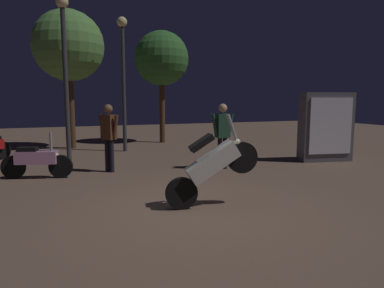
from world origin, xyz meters
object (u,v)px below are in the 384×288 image
at_px(motorcycle_white_foreground, 212,165).
at_px(streetlamp_near, 123,67).
at_px(person_bystander_far, 109,132).
at_px(person_rider_beside, 223,130).
at_px(streetlamp_far, 65,58).
at_px(kiosk_billboard, 326,127).
at_px(motorcycle_pink_parked_left, 37,160).

height_order(motorcycle_white_foreground, streetlamp_near, streetlamp_near).
distance_m(motorcycle_white_foreground, person_bystander_far, 3.90).
height_order(person_rider_beside, streetlamp_far, streetlamp_far).
height_order(motorcycle_white_foreground, streetlamp_far, streetlamp_far).
xyz_separation_m(person_rider_beside, kiosk_billboard, (3.51, 0.00, -0.02)).
xyz_separation_m(person_rider_beside, person_bystander_far, (-2.93, 0.71, -0.01)).
distance_m(person_rider_beside, streetlamp_far, 5.19).
bearing_deg(streetlamp_far, person_rider_beside, -35.48).
xyz_separation_m(streetlamp_near, streetlamp_far, (-1.97, -1.43, 0.07)).
bearing_deg(person_bystander_far, streetlamp_far, -103.09).
height_order(motorcycle_pink_parked_left, person_bystander_far, person_bystander_far).
relative_size(motorcycle_white_foreground, person_bystander_far, 0.94).
bearing_deg(kiosk_billboard, motorcycle_white_foreground, 41.18).
bearing_deg(person_bystander_far, kiosk_billboard, 135.72).
relative_size(motorcycle_white_foreground, streetlamp_near, 0.35).
xyz_separation_m(person_rider_beside, streetlamp_far, (-3.89, 2.77, 2.05)).
xyz_separation_m(motorcycle_pink_parked_left, person_bystander_far, (1.73, 0.16, 0.62)).
height_order(person_rider_beside, person_bystander_far, person_rider_beside).
distance_m(person_bystander_far, kiosk_billboard, 6.47).
relative_size(motorcycle_pink_parked_left, person_rider_beside, 0.92).
bearing_deg(motorcycle_white_foreground, streetlamp_far, 118.55).
distance_m(motorcycle_pink_parked_left, person_rider_beside, 4.73).
distance_m(person_rider_beside, kiosk_billboard, 3.51).
height_order(person_rider_beside, kiosk_billboard, kiosk_billboard).
height_order(motorcycle_pink_parked_left, kiosk_billboard, kiosk_billboard).
distance_m(motorcycle_white_foreground, streetlamp_far, 6.60).
xyz_separation_m(streetlamp_near, kiosk_billboard, (5.43, -4.20, -2.00)).
bearing_deg(streetlamp_far, motorcycle_white_foreground, -68.56).
bearing_deg(person_bystander_far, streetlamp_near, -144.10).
height_order(motorcycle_white_foreground, person_rider_beside, person_rider_beside).
distance_m(person_bystander_far, streetlamp_far, 3.07).
bearing_deg(streetlamp_near, kiosk_billboard, -37.73).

